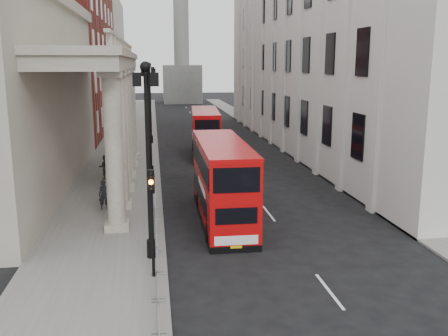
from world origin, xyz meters
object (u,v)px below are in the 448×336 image
at_px(traffic_light, 152,203).
at_px(pedestrian_b, 105,167).
at_px(lamp_post_mid, 150,112).
at_px(pedestrian_c, 118,169).
at_px(lamp_post_north, 150,97).
at_px(pedestrian_a, 104,195).
at_px(monument_column, 181,26).
at_px(bus_near, 222,180).
at_px(lamp_post_south, 148,148).
at_px(bus_far, 205,132).

height_order(traffic_light, pedestrian_b, traffic_light).
distance_m(lamp_post_mid, pedestrian_c, 4.72).
height_order(lamp_post_north, pedestrian_c, lamp_post_north).
distance_m(pedestrian_a, pedestrian_b, 7.94).
distance_m(lamp_post_north, pedestrian_a, 24.82).
distance_m(pedestrian_a, pedestrian_c, 7.47).
xyz_separation_m(monument_column, lamp_post_mid, (-6.60, -72.00, -11.07)).
distance_m(lamp_post_north, bus_near, 27.23).
bearing_deg(monument_column, pedestrian_b, -97.80).
height_order(lamp_post_mid, pedestrian_c, lamp_post_mid).
bearing_deg(lamp_post_south, bus_far, 78.65).
relative_size(bus_near, bus_far, 1.01).
height_order(pedestrian_a, pedestrian_c, pedestrian_a).
xyz_separation_m(pedestrian_a, pedestrian_c, (0.30, 7.46, -0.06)).
distance_m(lamp_post_south, bus_far, 25.23).
bearing_deg(bus_far, lamp_post_north, 127.57).
xyz_separation_m(traffic_light, pedestrian_b, (-3.42, 17.57, -2.10)).
bearing_deg(pedestrian_c, lamp_post_mid, 54.15).
bearing_deg(bus_near, lamp_post_mid, 110.05).
distance_m(monument_column, lamp_post_south, 88.94).
xyz_separation_m(lamp_post_mid, lamp_post_north, (0.00, 16.00, 0.00)).
relative_size(lamp_post_north, bus_near, 0.83).
bearing_deg(pedestrian_a, bus_far, 59.62).
height_order(lamp_post_south, bus_near, lamp_post_south).
relative_size(traffic_light, pedestrian_a, 2.50).
relative_size(lamp_post_south, bus_near, 0.83).
bearing_deg(traffic_light, monument_column, 85.87).
height_order(traffic_light, bus_near, traffic_light).
bearing_deg(lamp_post_mid, traffic_light, -89.68).
height_order(monument_column, traffic_light, monument_column).
bearing_deg(traffic_light, lamp_post_south, 92.84).
height_order(lamp_post_north, traffic_light, lamp_post_north).
height_order(lamp_post_mid, bus_near, lamp_post_mid).
relative_size(lamp_post_mid, pedestrian_b, 4.71).
distance_m(traffic_light, pedestrian_c, 17.43).
bearing_deg(pedestrian_b, bus_far, -139.18).
relative_size(monument_column, traffic_light, 12.60).
height_order(lamp_post_north, pedestrian_b, lamp_post_north).
bearing_deg(pedestrian_a, lamp_post_mid, 66.13).
bearing_deg(pedestrian_b, lamp_post_south, 95.26).
distance_m(bus_near, bus_far, 19.46).
relative_size(bus_near, pedestrian_c, 6.22).
xyz_separation_m(bus_far, pedestrian_b, (-8.26, -9.05, -1.19)).
relative_size(pedestrian_a, pedestrian_c, 1.07).
bearing_deg(lamp_post_south, pedestrian_a, 109.14).
bearing_deg(pedestrian_c, monument_column, 116.20).
bearing_deg(lamp_post_south, monument_column, 85.71).
height_order(lamp_post_south, pedestrian_a, lamp_post_south).
relative_size(traffic_light, pedestrian_c, 2.68).
xyz_separation_m(lamp_post_north, pedestrian_a, (-2.65, -24.36, -3.93)).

